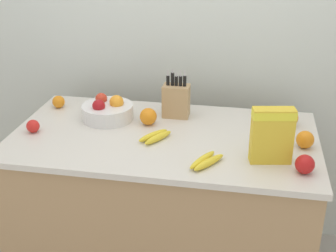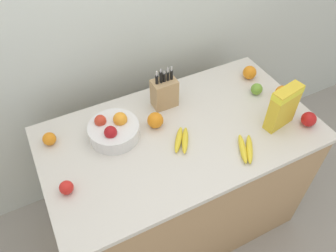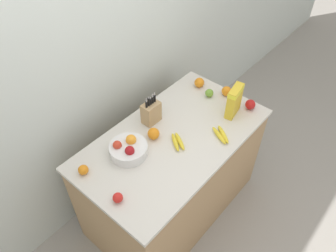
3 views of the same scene
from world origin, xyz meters
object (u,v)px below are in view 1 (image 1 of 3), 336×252
Objects in this scene: apple_front at (33,126)px; cereal_box at (272,133)px; apple_middle at (280,130)px; orange_front_center at (305,140)px; banana_bunch_right at (206,161)px; knife_block at (176,100)px; fruit_bowl at (108,111)px; orange_by_cereal at (59,102)px; apple_rear at (305,164)px; banana_bunch_left at (156,136)px; orange_front_left at (148,116)px; orange_near_bowl at (290,118)px.

cereal_box is at bearing -4.59° from apple_front.
apple_middle is 0.15m from orange_front_center.
banana_bunch_right is at bearing -174.36° from cereal_box.
fruit_bowl is (-0.35, -0.11, -0.04)m from knife_block.
orange_front_center reaches higher than banana_bunch_right.
banana_bunch_right is 1.03m from orange_by_cereal.
banana_bunch_right is at bearing -133.44° from apple_middle.
fruit_bowl is 1.36× the size of banana_bunch_right.
apple_rear reaches higher than banana_bunch_right.
apple_middle is at bearing -7.56° from orange_by_cereal.
apple_rear is 0.99× the size of orange_front_center.
banana_bunch_left is 0.19m from orange_front_left.
banana_bunch_left is 2.87× the size of apple_front.
fruit_bowl is at bearing 176.29° from apple_middle.
orange_front_left is (-0.07, 0.17, 0.03)m from banana_bunch_left.
banana_bunch_left is 0.71m from orange_front_center.
apple_rear is 1.41m from orange_by_cereal.
apple_rear is at bearing -75.15° from apple_middle.
orange_near_bowl reaches higher than banana_bunch_right.
knife_block is at bearing 26.62° from apple_front.
apple_front reaches higher than banana_bunch_right.
apple_middle reaches higher than apple_front.
cereal_box is at bearing -41.02° from knife_block.
apple_front is 0.94× the size of orange_by_cereal.
cereal_box reaches higher than fruit_bowl.
orange_front_left reaches higher than banana_bunch_right.
apple_rear is at bearing -7.44° from apple_front.
knife_block is 3.20× the size of apple_rear.
apple_rear is at bearing -21.08° from orange_by_cereal.
banana_bunch_right is 2.86× the size of orange_by_cereal.
orange_near_bowl is at bearing 69.93° from apple_middle.
fruit_bowl is at bearing -174.73° from orange_near_bowl.
knife_block is 3.78× the size of orange_by_cereal.
apple_rear is 0.25m from orange_front_center.
orange_front_center is (0.78, -0.13, -0.00)m from orange_front_left.
knife_block is at bearing 47.89° from orange_front_left.
orange_by_cereal is at bearing 154.01° from banana_bunch_left.
apple_middle is 0.67m from orange_front_left.
apple_rear is at bearing -26.00° from orange_front_left.
orange_front_center is (1.33, 0.07, 0.01)m from apple_front.
banana_bunch_right is 2.32× the size of orange_near_bowl.
apple_middle reaches higher than banana_bunch_left.
orange_near_bowl is 1.04× the size of orange_front_center.
knife_block is 0.37m from fruit_bowl.
orange_front_center is (0.71, 0.04, 0.03)m from banana_bunch_left.
fruit_bowl reaches higher than banana_bunch_left.
knife_block is at bearing 128.52° from cereal_box.
apple_rear is at bearing -38.53° from knife_block.
apple_middle is (0.90, -0.06, -0.01)m from fruit_bowl.
apple_front is at bearing 164.96° from cereal_box.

